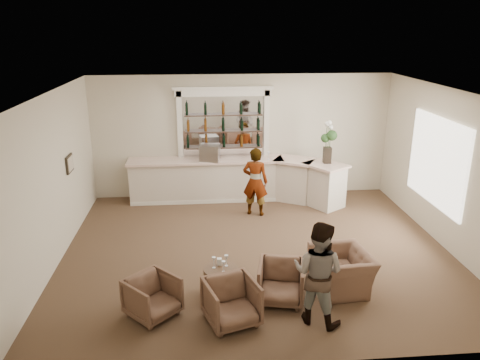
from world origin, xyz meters
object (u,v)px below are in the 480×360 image
object	(u,v)px
cocktail_table	(221,281)
espresso_machine	(210,153)
armchair_right	(281,282)
flower_vase	(328,139)
bar_counter	(237,180)
armchair_center	(232,302)
sommelier	(255,182)
armchair_far	(341,270)
guest	(318,273)
armchair_left	(153,297)

from	to	relation	value
cocktail_table	espresso_machine	xyz separation A→B (m)	(-0.06, 4.56, 1.11)
armchair_right	espresso_machine	size ratio (longest dim) A/B	1.59
armchair_right	flower_vase	bearing A→B (deg)	78.65
bar_counter	armchair_center	world-z (taller)	bar_counter
sommelier	espresso_machine	xyz separation A→B (m)	(-1.08, 0.98, 0.50)
bar_counter	armchair_far	world-z (taller)	bar_counter
armchair_far	guest	bearing A→B (deg)	-42.05
guest	espresso_machine	xyz separation A→B (m)	(-1.53, 5.47, 0.50)
armchair_left	flower_vase	distance (m)	6.33
cocktail_table	armchair_far	distance (m)	2.16
cocktail_table	flower_vase	distance (m)	5.26
guest	espresso_machine	distance (m)	5.70
armchair_left	armchair_center	size ratio (longest dim) A/B	0.94
cocktail_table	armchair_center	size ratio (longest dim) A/B	0.76
bar_counter	armchair_right	distance (m)	4.92
armchair_right	espresso_machine	distance (m)	5.07
guest	armchair_left	bearing A→B (deg)	25.54
espresso_machine	flower_vase	bearing A→B (deg)	2.68
armchair_left	armchair_far	xyz separation A→B (m)	(3.29, 0.56, 0.01)
bar_counter	armchair_right	world-z (taller)	bar_counter
guest	flower_vase	size ratio (longest dim) A/B	1.55
sommelier	armchair_far	xyz separation A→B (m)	(1.13, -3.57, -0.51)
armchair_center	armchair_right	bearing A→B (deg)	13.79
armchair_right	cocktail_table	bearing A→B (deg)	176.02
armchair_right	armchair_center	bearing A→B (deg)	-136.04
armchair_far	bar_counter	bearing A→B (deg)	-167.64
armchair_center	espresso_machine	bearing A→B (deg)	74.02
armchair_left	espresso_machine	xyz separation A→B (m)	(1.08, 5.11, 1.02)
guest	armchair_far	xyz separation A→B (m)	(0.68, 0.92, -0.50)
guest	armchair_right	world-z (taller)	guest
bar_counter	sommelier	xyz separation A→B (m)	(0.36, -1.02, 0.28)
sommelier	armchair_far	distance (m)	3.78
armchair_left	armchair_center	distance (m)	1.29
guest	sommelier	bearing A→B (deg)	-50.80
sommelier	flower_vase	bearing A→B (deg)	-146.12
sommelier	flower_vase	distance (m)	2.17
sommelier	espresso_machine	size ratio (longest dim) A/B	3.51
bar_counter	armchair_far	distance (m)	4.83
sommelier	cocktail_table	bearing A→B (deg)	92.96
armchair_left	flower_vase	xyz separation A→B (m)	(4.06, 4.64, 1.42)
armchair_center	cocktail_table	bearing A→B (deg)	80.61
guest	armchair_left	xyz separation A→B (m)	(-2.61, 0.36, -0.51)
armchair_left	cocktail_table	bearing A→B (deg)	-18.20
cocktail_table	guest	xyz separation A→B (m)	(1.47, -0.91, 0.60)
armchair_left	armchair_right	bearing A→B (deg)	-37.16
armchair_right	armchair_far	size ratio (longest dim) A/B	0.72
armchair_far	espresso_machine	size ratio (longest dim) A/B	2.22
bar_counter	armchair_far	bearing A→B (deg)	-72.03
cocktail_table	armchair_left	distance (m)	1.26
armchair_right	armchair_left	bearing A→B (deg)	-161.09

